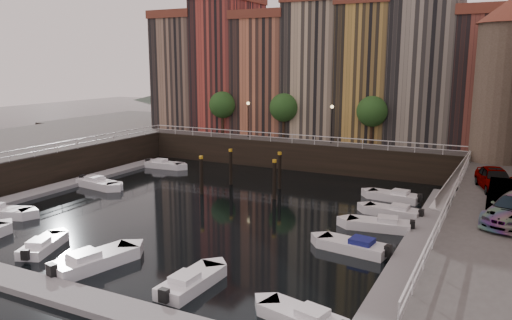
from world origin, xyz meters
The scene contains 26 objects.
ground centered at (0.00, 0.00, 0.00)m, with size 200.00×200.00×0.00m, color black.
quay_far centered at (0.00, 26.00, 1.50)m, with size 80.00×20.00×3.00m, color black.
dock_left centered at (-16.20, -1.00, 0.17)m, with size 2.00×28.00×0.35m, color gray.
dock_right centered at (16.20, -1.00, 0.17)m, with size 2.00×28.00×0.35m, color gray.
dock_near centered at (0.00, -17.00, 0.17)m, with size 30.00×2.00×0.35m, color gray.
mountains centered at (1.72, 110.00, 7.92)m, with size 145.00×100.00×18.00m.
far_terrace centered at (3.31, 23.50, 10.95)m, with size 48.70×10.30×17.50m.
corner_tower centered at (20.00, 14.50, 10.19)m, with size 5.20×5.20×13.80m.
promenade_trees centered at (-1.33, 18.20, 6.58)m, with size 21.20×3.20×5.20m.
street_lamps centered at (-1.00, 17.20, 5.90)m, with size 10.36×0.36×4.18m.
railings centered at (0.00, 4.88, 3.79)m, with size 36.08×34.04×0.52m.
gangway centered at (17.10, 10.00, 1.92)m, with size 2.78×8.32×3.73m.
mooring_pilings centered at (-0.15, 5.70, 1.65)m, with size 6.86×5.29×3.78m.
boat_left_2 centered at (-13.39, 0.68, 0.37)m, with size 4.88×2.32×1.10m.
boat_left_3 centered at (-13.19, 0.90, 0.32)m, with size 4.12×1.57×0.94m.
boat_left_4 centered at (-13.29, 10.71, 0.35)m, with size 4.59×1.95×1.04m.
boat_right_0 centered at (13.23, -14.03, 0.33)m, with size 4.38×2.44×0.98m.
boat_right_1 centered at (12.81, -4.39, 0.35)m, with size 4.66×2.23×1.05m.
boat_right_2 centered at (13.27, 0.56, 0.35)m, with size 4.69×2.25×1.05m.
boat_right_3 centered at (13.44, 4.24, 0.34)m, with size 4.48×2.02×1.01m.
boat_right_4 centered at (12.60, 8.72, 0.35)m, with size 4.60×2.16×1.04m.
boat_near_1 centered at (-4.68, -13.00, 0.32)m, with size 2.82×4.21×0.95m.
boat_near_2 centered at (0.10, -13.56, 0.40)m, with size 3.02×5.36×1.20m.
boat_near_3 centered at (6.63, -13.30, 0.35)m, with size 1.80×4.60×1.05m.
car_a centered at (20.19, 3.12, 3.79)m, with size 1.86×4.63×1.58m, color gray.
car_b centered at (20.78, -0.75, 3.76)m, with size 1.61×4.62×1.52m, color gray.
Camera 1 is at (20.59, -33.33, 11.56)m, focal length 35.00 mm.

